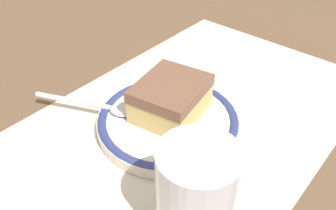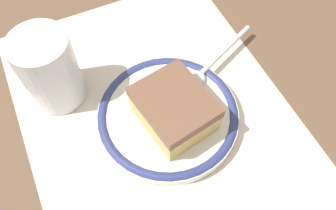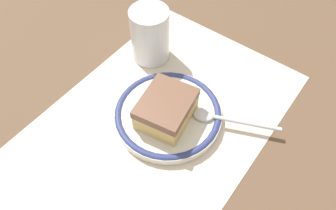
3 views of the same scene
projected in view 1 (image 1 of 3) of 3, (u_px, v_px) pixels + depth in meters
The scene contains 7 objects.
ground_plane at pixel (190, 119), 0.46m from camera, with size 2.40×2.40×0.00m, color brown.
placemat at pixel (190, 118), 0.46m from camera, with size 0.51×0.32×0.00m, color beige.
plate at pixel (168, 121), 0.44m from camera, with size 0.17×0.17×0.02m.
cake_slice at pixel (171, 98), 0.43m from camera, with size 0.10×0.09×0.04m.
spoon at pixel (103, 106), 0.45m from camera, with size 0.07×0.13×0.01m.
cup at pixel (196, 200), 0.31m from camera, with size 0.07×0.07×0.10m.
napkin at pixel (259, 93), 0.50m from camera, with size 0.11×0.11×0.00m, color white.
Camera 1 is at (0.29, 0.21, 0.30)m, focal length 38.35 mm.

